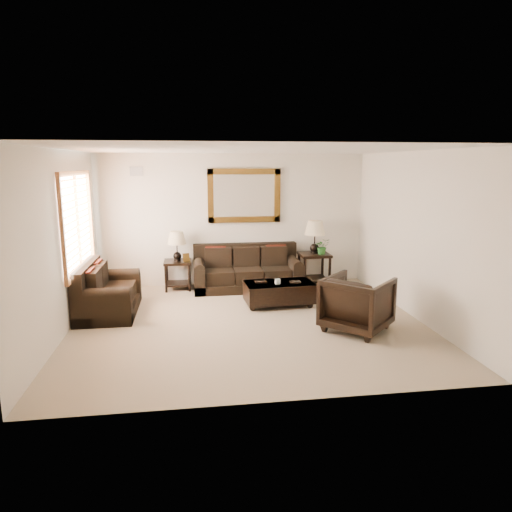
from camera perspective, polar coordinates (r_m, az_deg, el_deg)
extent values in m
cube|color=#9C876C|center=(7.37, -0.98, -8.32)|extent=(5.50, 5.00, 0.01)
cube|color=white|center=(6.94, -1.06, 13.16)|extent=(5.50, 5.00, 0.01)
cube|color=beige|center=(9.49, -2.91, 4.52)|extent=(5.50, 0.01, 2.70)
cube|color=beige|center=(4.61, 2.88, -2.92)|extent=(5.50, 0.01, 2.70)
cube|color=beige|center=(7.23, -23.21, 1.42)|extent=(0.01, 5.00, 2.70)
cube|color=beige|center=(7.86, 19.33, 2.44)|extent=(0.01, 5.00, 2.70)
cube|color=white|center=(8.06, -21.60, 3.93)|extent=(0.01, 1.80, 1.50)
cube|color=brown|center=(8.00, -21.78, 9.56)|extent=(0.06, 1.96, 0.08)
cube|color=brown|center=(8.18, -20.96, -1.55)|extent=(0.06, 1.96, 0.08)
cube|color=brown|center=(7.15, -23.03, 2.96)|extent=(0.06, 0.08, 1.50)
cube|color=brown|center=(8.96, -20.03, 4.72)|extent=(0.06, 0.08, 1.50)
cube|color=brown|center=(8.05, -21.36, 3.94)|extent=(0.05, 0.05, 1.50)
cube|color=#45260D|center=(9.43, -1.48, 7.54)|extent=(1.50, 0.06, 1.10)
cube|color=white|center=(9.45, -1.49, 7.55)|extent=(1.26, 0.01, 0.86)
cube|color=#999999|center=(9.42, -14.74, 10.22)|extent=(0.25, 0.02, 0.18)
cube|color=black|center=(9.28, -1.10, -3.57)|extent=(2.14, 0.92, 0.18)
cube|color=black|center=(9.50, -1.37, 0.31)|extent=(2.14, 0.21, 0.44)
cube|color=black|center=(9.16, -4.64, -2.39)|extent=(0.55, 0.76, 0.26)
cube|color=black|center=(9.21, -1.09, -2.28)|extent=(0.55, 0.76, 0.26)
cube|color=black|center=(9.30, 2.41, -2.16)|extent=(0.55, 0.76, 0.26)
cube|color=black|center=(9.18, -7.09, -2.73)|extent=(0.21, 0.92, 0.52)
cylinder|color=black|center=(9.12, -7.13, -1.16)|extent=(0.21, 0.91, 0.21)
cube|color=black|center=(9.40, 4.74, -2.34)|extent=(0.21, 0.92, 0.52)
cylinder|color=black|center=(9.35, 4.77, -0.80)|extent=(0.21, 0.91, 0.21)
cube|color=#5F180C|center=(9.27, -5.07, -0.04)|extent=(0.41, 0.18, 0.42)
cube|color=#5F180C|center=(9.42, 2.52, 0.17)|extent=(0.41, 0.18, 0.42)
cube|color=black|center=(8.20, -17.82, -6.19)|extent=(0.91, 1.53, 0.17)
cube|color=black|center=(8.12, -20.49, -2.43)|extent=(0.21, 1.53, 0.43)
cube|color=black|center=(7.87, -18.10, -5.29)|extent=(0.75, 0.53, 0.26)
cube|color=black|center=(8.40, -17.47, -4.21)|extent=(0.75, 0.53, 0.26)
cube|color=black|center=(7.53, -18.71, -6.48)|extent=(0.91, 0.21, 0.51)
cylinder|color=black|center=(7.46, -18.84, -4.62)|extent=(0.89, 0.21, 0.21)
cube|color=black|center=(8.78, -17.19, -3.85)|extent=(0.91, 0.21, 0.51)
cylinder|color=black|center=(8.72, -17.28, -2.24)|extent=(0.89, 0.21, 0.21)
cube|color=#5F180C|center=(7.77, -19.71, -3.00)|extent=(0.18, 0.40, 0.41)
cube|color=#5F180C|center=(8.40, -18.85, -1.91)|extent=(0.18, 0.40, 0.41)
cube|color=black|center=(9.28, -9.79, -0.73)|extent=(0.54, 0.54, 0.05)
cube|color=black|center=(9.38, -9.69, -3.38)|extent=(0.46, 0.46, 0.03)
cylinder|color=black|center=(9.13, -11.20, -2.87)|extent=(0.05, 0.05, 0.54)
cylinder|color=black|center=(9.12, -8.32, -2.79)|extent=(0.05, 0.05, 0.54)
cylinder|color=black|center=(9.58, -11.06, -2.20)|extent=(0.05, 0.05, 0.54)
cylinder|color=black|center=(9.56, -8.32, -2.12)|extent=(0.05, 0.05, 0.54)
sphere|color=black|center=(9.26, -9.81, 0.01)|extent=(0.17, 0.17, 0.17)
cylinder|color=black|center=(9.22, -9.85, 1.07)|extent=(0.02, 0.02, 0.35)
cone|color=tan|center=(9.19, -9.89, 2.27)|extent=(0.37, 0.37, 0.25)
cube|color=#45260D|center=(9.16, -8.73, -0.17)|extent=(0.15, 0.10, 0.17)
cube|color=black|center=(9.56, 7.30, 0.18)|extent=(0.61, 0.61, 0.06)
cube|color=black|center=(9.67, 7.22, -2.76)|extent=(0.52, 0.52, 0.03)
cylinder|color=black|center=(9.32, 6.12, -2.18)|extent=(0.06, 0.06, 0.61)
cylinder|color=black|center=(9.46, 9.19, -2.06)|extent=(0.06, 0.06, 0.61)
cylinder|color=black|center=(9.81, 5.38, -1.48)|extent=(0.06, 0.06, 0.61)
cylinder|color=black|center=(9.95, 8.30, -1.37)|extent=(0.06, 0.06, 0.61)
sphere|color=black|center=(9.54, 7.32, 1.00)|extent=(0.19, 0.19, 0.19)
cylinder|color=black|center=(9.50, 7.35, 2.18)|extent=(0.03, 0.03, 0.40)
cone|color=tan|center=(9.47, 7.39, 3.51)|extent=(0.42, 0.42, 0.29)
sphere|color=black|center=(7.94, -0.42, -6.51)|extent=(0.11, 0.11, 0.11)
sphere|color=black|center=(8.13, 6.76, -6.15)|extent=(0.11, 0.11, 0.11)
sphere|color=black|center=(8.38, -0.85, -5.54)|extent=(0.11, 0.11, 0.11)
sphere|color=black|center=(8.56, 5.96, -5.22)|extent=(0.11, 0.11, 0.11)
cube|color=black|center=(8.18, 2.91, -4.49)|extent=(1.25, 0.73, 0.34)
cube|color=black|center=(8.14, 2.92, -3.47)|extent=(1.27, 0.74, 0.04)
cube|color=black|center=(8.12, 0.61, -3.25)|extent=(0.21, 0.15, 0.03)
cube|color=black|center=(8.15, 4.91, -3.27)|extent=(0.19, 0.14, 0.02)
cube|color=white|center=(8.03, 2.72, -3.20)|extent=(0.10, 0.08, 0.09)
imported|color=black|center=(7.09, 12.54, -5.50)|extent=(1.22, 1.22, 0.92)
imported|color=#21591E|center=(9.47, 8.28, 0.99)|extent=(0.30, 0.33, 0.25)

